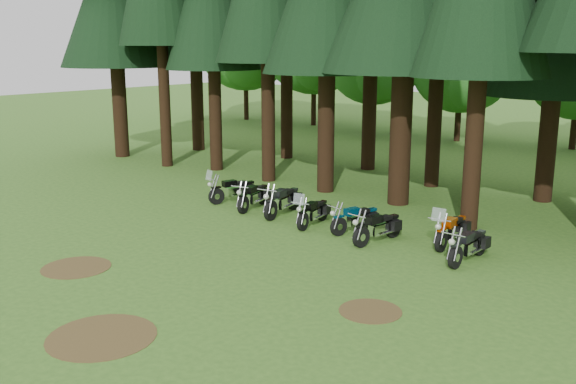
# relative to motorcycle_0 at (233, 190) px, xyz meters

# --- Properties ---
(ground) EXTENTS (120.00, 120.00, 0.00)m
(ground) POSITION_rel_motorcycle_0_xyz_m (4.81, -5.80, -0.44)
(ground) COLOR #366421
(ground) RESTS_ON ground
(decid_0) EXTENTS (8.00, 7.78, 10.00)m
(decid_0) POSITION_rel_motorcycle_0_xyz_m (-17.29, 19.46, 5.46)
(decid_0) COLOR black
(decid_0) RESTS_ON ground
(decid_1) EXTENTS (7.91, 7.69, 9.88)m
(decid_1) POSITION_rel_motorcycle_0_xyz_m (-11.17, 19.97, 5.40)
(decid_1) COLOR black
(decid_1) RESTS_ON ground
(decid_2) EXTENTS (6.72, 6.53, 8.40)m
(decid_2) POSITION_rel_motorcycle_0_xyz_m (-5.62, 18.98, 4.52)
(decid_2) COLOR black
(decid_2) RESTS_ON ground
(decid_3) EXTENTS (6.12, 5.95, 7.65)m
(decid_3) POSITION_rel_motorcycle_0_xyz_m (0.10, 19.33, 4.08)
(decid_3) COLOR black
(decid_3) RESTS_ON ground
(dirt_patch_0) EXTENTS (1.80, 1.80, 0.01)m
(dirt_patch_0) POSITION_rel_motorcycle_0_xyz_m (1.81, -7.80, -0.43)
(dirt_patch_0) COLOR #4C3D1E
(dirt_patch_0) RESTS_ON ground
(dirt_patch_1) EXTENTS (1.40, 1.40, 0.01)m
(dirt_patch_1) POSITION_rel_motorcycle_0_xyz_m (9.31, -5.30, -0.43)
(dirt_patch_1) COLOR #4C3D1E
(dirt_patch_1) RESTS_ON ground
(dirt_patch_2) EXTENTS (2.20, 2.20, 0.01)m
(dirt_patch_2) POSITION_rel_motorcycle_0_xyz_m (5.81, -9.80, -0.43)
(dirt_patch_2) COLOR #4C3D1E
(dirt_patch_2) RESTS_ON ground
(motorcycle_0) EXTENTS (0.84, 2.05, 1.30)m
(motorcycle_0) POSITION_rel_motorcycle_0_xyz_m (0.00, 0.00, 0.00)
(motorcycle_0) COLOR black
(motorcycle_0) RESTS_ON ground
(motorcycle_1) EXTENTS (0.60, 2.06, 0.85)m
(motorcycle_1) POSITION_rel_motorcycle_0_xyz_m (1.28, -0.28, -0.00)
(motorcycle_1) COLOR black
(motorcycle_1) RESTS_ON ground
(motorcycle_2) EXTENTS (0.54, 2.25, 0.92)m
(motorcycle_2) POSITION_rel_motorcycle_0_xyz_m (2.61, -0.26, 0.03)
(motorcycle_2) COLOR black
(motorcycle_2) RESTS_ON ground
(motorcycle_3) EXTENTS (0.57, 2.00, 1.25)m
(motorcycle_3) POSITION_rel_motorcycle_0_xyz_m (4.21, -0.67, -0.02)
(motorcycle_3) COLOR black
(motorcycle_3) RESTS_ON ground
(motorcycle_4) EXTENTS (0.64, 1.91, 0.79)m
(motorcycle_4) POSITION_rel_motorcycle_0_xyz_m (5.69, -0.41, -0.03)
(motorcycle_4) COLOR black
(motorcycle_4) RESTS_ON ground
(motorcycle_5) EXTENTS (0.45, 2.06, 0.84)m
(motorcycle_5) POSITION_rel_motorcycle_0_xyz_m (6.78, -0.88, -0.01)
(motorcycle_5) COLOR black
(motorcycle_5) RESTS_ON ground
(motorcycle_6) EXTENTS (0.43, 2.12, 1.33)m
(motorcycle_6) POSITION_rel_motorcycle_0_xyz_m (8.60, 0.19, 0.01)
(motorcycle_6) COLOR black
(motorcycle_6) RESTS_ON ground
(motorcycle_7) EXTENTS (0.31, 2.06, 0.84)m
(motorcycle_7) POSITION_rel_motorcycle_0_xyz_m (9.58, -0.83, -0.01)
(motorcycle_7) COLOR black
(motorcycle_7) RESTS_ON ground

